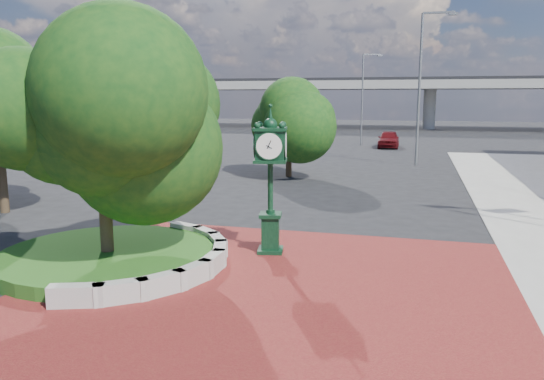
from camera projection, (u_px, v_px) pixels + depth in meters
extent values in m
plane|color=black|center=(277.00, 280.00, 13.89)|extent=(200.00, 200.00, 0.00)
cube|color=maroon|center=(266.00, 292.00, 12.94)|extent=(12.00, 12.00, 0.04)
cube|color=#9E9B93|center=(77.00, 296.00, 12.00)|extent=(1.29, 0.76, 0.54)
cube|color=#9E9B93|center=(121.00, 293.00, 12.22)|extent=(1.20, 1.04, 0.54)
cube|color=#9E9B93|center=(162.00, 285.00, 12.72)|extent=(1.00, 1.22, 0.54)
cube|color=#9E9B93|center=(193.00, 275.00, 13.44)|extent=(0.71, 1.30, 0.54)
cube|color=#9E9B93|center=(212.00, 264.00, 14.31)|extent=(0.35, 1.25, 0.54)
cube|color=#9E9B93|center=(220.00, 254.00, 15.27)|extent=(0.71, 1.30, 0.54)
cube|color=#9E9B93|center=(217.00, 245.00, 16.21)|extent=(1.00, 1.22, 0.54)
cube|color=#9E9B93|center=(205.00, 237.00, 17.05)|extent=(1.20, 1.04, 0.54)
cube|color=#9E9B93|center=(187.00, 232.00, 17.72)|extent=(1.29, 0.76, 0.54)
cylinder|color=#244A15|center=(108.00, 257.00, 15.15)|extent=(6.10, 6.10, 0.40)
cube|color=#9E9B93|center=(396.00, 85.00, 79.28)|extent=(90.00, 12.00, 1.20)
cube|color=black|center=(396.00, 80.00, 79.14)|extent=(90.00, 12.00, 0.40)
cylinder|color=#9E9B93|center=(182.00, 108.00, 88.96)|extent=(1.80, 1.80, 6.00)
cylinder|color=#9E9B93|center=(298.00, 108.00, 83.78)|extent=(1.80, 1.80, 6.00)
cylinder|color=#9E9B93|center=(429.00, 109.00, 78.59)|extent=(1.80, 1.80, 6.00)
cylinder|color=#38281C|center=(106.00, 227.00, 15.00)|extent=(0.36, 0.36, 2.17)
sphere|color=#103B13|center=(101.00, 134.00, 14.54)|extent=(5.20, 5.20, 5.20)
cylinder|color=#38281C|center=(3.00, 183.00, 21.80)|extent=(0.36, 0.36, 2.45)
cylinder|color=#38281C|center=(289.00, 161.00, 31.87)|extent=(0.36, 0.36, 1.92)
sphere|color=#103B13|center=(289.00, 122.00, 31.47)|extent=(4.40, 4.40, 4.40)
cube|color=black|center=(270.00, 251.00, 16.26)|extent=(0.88, 0.88, 0.15)
cube|color=black|center=(270.00, 232.00, 16.16)|extent=(0.60, 0.60, 1.03)
cube|color=black|center=(270.00, 215.00, 16.07)|extent=(0.77, 0.77, 0.11)
cylinder|color=black|center=(270.00, 187.00, 15.92)|extent=(0.16, 0.16, 1.59)
cube|color=black|center=(270.00, 145.00, 15.70)|extent=(0.99, 0.99, 0.84)
cylinder|color=white|center=(269.00, 146.00, 15.27)|extent=(0.75, 0.20, 0.75)
cylinder|color=white|center=(272.00, 144.00, 16.13)|extent=(0.75, 0.20, 0.75)
cylinder|color=white|center=(256.00, 145.00, 15.74)|extent=(0.20, 0.75, 0.75)
cylinder|color=white|center=(285.00, 145.00, 15.67)|extent=(0.20, 0.75, 0.75)
sphere|color=black|center=(270.00, 125.00, 15.60)|extent=(0.41, 0.41, 0.41)
cone|color=black|center=(270.00, 114.00, 15.55)|extent=(0.17, 0.17, 0.47)
imported|color=#580C10|center=(389.00, 139.00, 50.17)|extent=(1.94, 4.71, 1.60)
cylinder|color=slate|center=(419.00, 91.00, 36.25)|extent=(0.18, 0.18, 10.26)
cube|color=slate|center=(439.00, 12.00, 35.11)|extent=(2.05, 0.19, 0.14)
cube|color=slate|center=(453.00, 14.00, 34.90)|extent=(0.57, 0.29, 0.17)
cylinder|color=slate|center=(362.00, 101.00, 51.80)|extent=(0.16, 0.16, 8.80)
cube|color=slate|center=(372.00, 54.00, 51.18)|extent=(1.66, 0.87, 0.12)
cube|color=slate|center=(380.00, 56.00, 51.32)|extent=(0.55, 0.43, 0.15)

